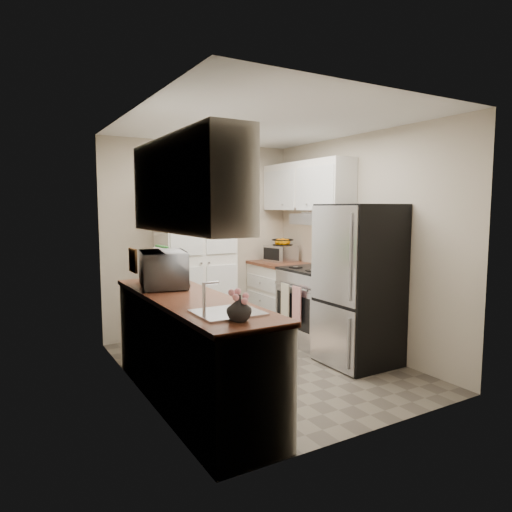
{
  "coord_description": "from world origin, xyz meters",
  "views": [
    {
      "loc": [
        -2.4,
        -3.97,
        1.67
      ],
      "look_at": [
        -0.0,
        0.15,
        1.15
      ],
      "focal_mm": 32.0,
      "sensor_mm": 36.0,
      "label": 1
    }
  ],
  "objects_px": {
    "electric_range": "(315,305)",
    "wine_bottle": "(147,268)",
    "pantry_cabinet": "(196,261)",
    "microwave": "(164,269)",
    "refrigerator": "(359,285)",
    "toaster_oven": "(281,253)"
  },
  "relations": [
    {
      "from": "pantry_cabinet",
      "to": "toaster_oven",
      "type": "relative_size",
      "value": 5.15
    },
    {
      "from": "refrigerator",
      "to": "wine_bottle",
      "type": "distance_m",
      "value": 2.2
    },
    {
      "from": "refrigerator",
      "to": "microwave",
      "type": "relative_size",
      "value": 2.8
    },
    {
      "from": "pantry_cabinet",
      "to": "microwave",
      "type": "xyz_separation_m",
      "value": [
        -0.82,
        -1.19,
        0.09
      ]
    },
    {
      "from": "refrigerator",
      "to": "wine_bottle",
      "type": "bearing_deg",
      "value": 158.58
    },
    {
      "from": "electric_range",
      "to": "toaster_oven",
      "type": "distance_m",
      "value": 1.02
    },
    {
      "from": "wine_bottle",
      "to": "refrigerator",
      "type": "bearing_deg",
      "value": -21.42
    },
    {
      "from": "electric_range",
      "to": "refrigerator",
      "type": "xyz_separation_m",
      "value": [
        -0.03,
        -0.8,
        0.37
      ]
    },
    {
      "from": "microwave",
      "to": "toaster_oven",
      "type": "distance_m",
      "value": 2.35
    },
    {
      "from": "refrigerator",
      "to": "microwave",
      "type": "height_order",
      "value": "refrigerator"
    },
    {
      "from": "electric_range",
      "to": "wine_bottle",
      "type": "xyz_separation_m",
      "value": [
        -2.08,
        0.0,
        0.59
      ]
    },
    {
      "from": "electric_range",
      "to": "toaster_oven",
      "type": "height_order",
      "value": "toaster_oven"
    },
    {
      "from": "pantry_cabinet",
      "to": "microwave",
      "type": "height_order",
      "value": "pantry_cabinet"
    },
    {
      "from": "electric_range",
      "to": "wine_bottle",
      "type": "height_order",
      "value": "wine_bottle"
    },
    {
      "from": "pantry_cabinet",
      "to": "toaster_oven",
      "type": "xyz_separation_m",
      "value": [
        1.24,
        -0.07,
        0.03
      ]
    },
    {
      "from": "pantry_cabinet",
      "to": "microwave",
      "type": "distance_m",
      "value": 1.45
    },
    {
      "from": "microwave",
      "to": "toaster_oven",
      "type": "height_order",
      "value": "microwave"
    },
    {
      "from": "pantry_cabinet",
      "to": "wine_bottle",
      "type": "bearing_deg",
      "value": -134.31
    },
    {
      "from": "refrigerator",
      "to": "pantry_cabinet",
      "type": "bearing_deg",
      "value": 123.46
    },
    {
      "from": "refrigerator",
      "to": "microwave",
      "type": "xyz_separation_m",
      "value": [
        -1.96,
        0.53,
        0.24
      ]
    },
    {
      "from": "wine_bottle",
      "to": "electric_range",
      "type": "bearing_deg",
      "value": -0.03
    },
    {
      "from": "refrigerator",
      "to": "toaster_oven",
      "type": "relative_size",
      "value": 4.38
    }
  ]
}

